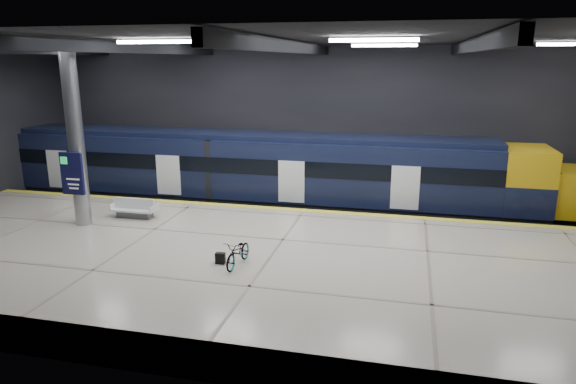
% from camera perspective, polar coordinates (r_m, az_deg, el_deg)
% --- Properties ---
extents(ground, '(30.00, 30.00, 0.00)m').
position_cam_1_polar(ground, '(19.68, 0.13, -7.35)').
color(ground, black).
rests_on(ground, ground).
extents(room_shell, '(30.10, 16.10, 8.05)m').
position_cam_1_polar(room_shell, '(18.33, 0.14, 9.48)').
color(room_shell, black).
rests_on(room_shell, ground).
extents(platform, '(30.00, 11.00, 1.10)m').
position_cam_1_polar(platform, '(17.22, -1.78, -8.67)').
color(platform, beige).
rests_on(platform, ground).
extents(safety_strip, '(30.00, 0.40, 0.01)m').
position_cam_1_polar(safety_strip, '(21.85, 1.76, -2.04)').
color(safety_strip, yellow).
rests_on(safety_strip, platform).
extents(rails, '(30.00, 1.52, 0.16)m').
position_cam_1_polar(rails, '(24.74, 3.02, -2.55)').
color(rails, gray).
rests_on(rails, ground).
extents(train, '(29.40, 2.84, 3.79)m').
position_cam_1_polar(train, '(24.66, -1.63, 2.17)').
color(train, black).
rests_on(train, ground).
extents(bench, '(1.83, 0.77, 0.81)m').
position_cam_1_polar(bench, '(21.71, -16.67, -2.01)').
color(bench, '#595B60').
rests_on(bench, platform).
extents(bicycle, '(0.72, 1.66, 0.85)m').
position_cam_1_polar(bicycle, '(16.10, -5.55, -6.69)').
color(bicycle, '#99999E').
rests_on(bicycle, platform).
extents(pannier_bag, '(0.31, 0.20, 0.35)m').
position_cam_1_polar(pannier_bag, '(16.38, -7.53, -7.30)').
color(pannier_bag, black).
rests_on(pannier_bag, platform).
extents(info_column, '(0.90, 0.78, 6.90)m').
position_cam_1_polar(info_column, '(20.89, -22.57, 5.52)').
color(info_column, '#9EA0A5').
rests_on(info_column, platform).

